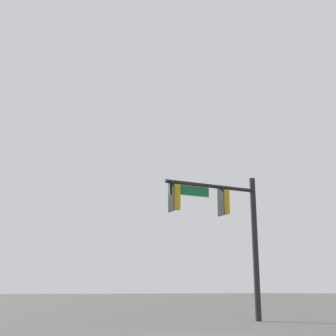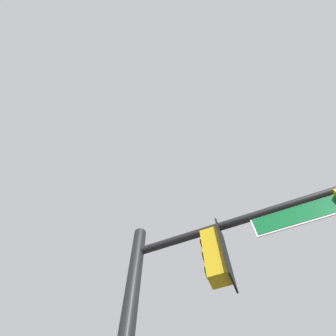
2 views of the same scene
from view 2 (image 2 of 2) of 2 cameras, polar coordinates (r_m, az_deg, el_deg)
signal_pole_near at (r=4.49m, az=9.65°, el=-26.74°), size 4.72×0.89×6.49m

